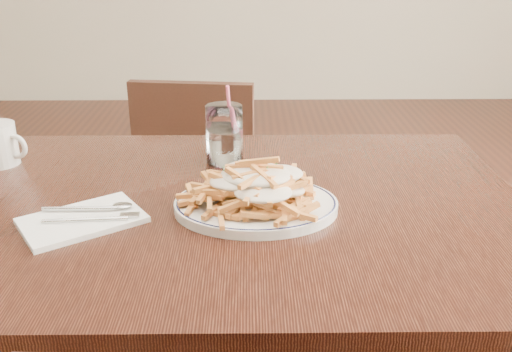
{
  "coord_description": "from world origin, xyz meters",
  "views": [
    {
      "loc": [
        0.06,
        -1.0,
        1.23
      ],
      "look_at": [
        0.07,
        -0.04,
        0.82
      ],
      "focal_mm": 40.0,
      "sensor_mm": 36.0,
      "label": 1
    }
  ],
  "objects_px": {
    "water_glass": "(225,138)",
    "table": "(220,237)",
    "fries_plate": "(256,205)",
    "chair_far": "(201,180)",
    "loaded_fries": "(256,181)"
  },
  "relations": [
    {
      "from": "water_glass",
      "to": "fries_plate",
      "type": "bearing_deg",
      "value": -74.69
    },
    {
      "from": "table",
      "to": "chair_far",
      "type": "xyz_separation_m",
      "value": [
        -0.11,
        0.77,
        -0.2
      ]
    },
    {
      "from": "chair_far",
      "to": "loaded_fries",
      "type": "distance_m",
      "value": 0.89
    },
    {
      "from": "water_glass",
      "to": "table",
      "type": "bearing_deg",
      "value": -91.07
    },
    {
      "from": "chair_far",
      "to": "fries_plate",
      "type": "height_order",
      "value": "chair_far"
    },
    {
      "from": "table",
      "to": "water_glass",
      "type": "relative_size",
      "value": 6.65
    },
    {
      "from": "table",
      "to": "loaded_fries",
      "type": "distance_m",
      "value": 0.16
    },
    {
      "from": "loaded_fries",
      "to": "water_glass",
      "type": "height_order",
      "value": "water_glass"
    },
    {
      "from": "fries_plate",
      "to": "chair_far",
      "type": "bearing_deg",
      "value": 102.39
    },
    {
      "from": "loaded_fries",
      "to": "fries_plate",
      "type": "bearing_deg",
      "value": 0.0
    },
    {
      "from": "table",
      "to": "fries_plate",
      "type": "xyz_separation_m",
      "value": [
        0.07,
        -0.04,
        0.09
      ]
    },
    {
      "from": "loaded_fries",
      "to": "water_glass",
      "type": "xyz_separation_m",
      "value": [
        -0.07,
        0.25,
        -0.0
      ]
    },
    {
      "from": "loaded_fries",
      "to": "water_glass",
      "type": "relative_size",
      "value": 1.6
    },
    {
      "from": "loaded_fries",
      "to": "chair_far",
      "type": "bearing_deg",
      "value": 102.39
    },
    {
      "from": "chair_far",
      "to": "fries_plate",
      "type": "distance_m",
      "value": 0.88
    }
  ]
}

